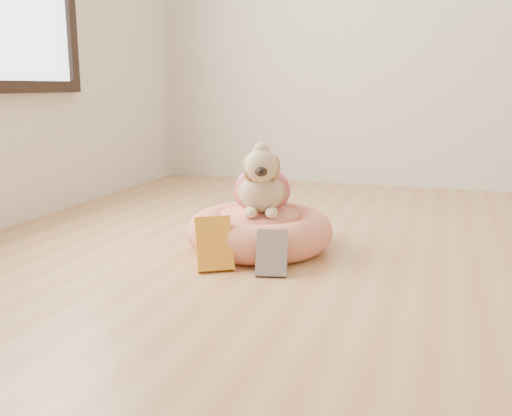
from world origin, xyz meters
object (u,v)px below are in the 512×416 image
(book_yellow, at_px, (214,244))
(book_white, at_px, (272,253))
(pet_bed, at_px, (260,231))
(dog, at_px, (262,175))

(book_yellow, height_order, book_white, book_yellow)
(pet_bed, height_order, book_white, book_white)
(dog, bearing_deg, book_yellow, -119.59)
(book_white, bearing_deg, book_yellow, 169.59)
(dog, bearing_deg, pet_bed, -107.21)
(pet_bed, distance_m, book_yellow, 0.32)
(dog, distance_m, book_white, 0.43)
(book_white, bearing_deg, pet_bed, 102.40)
(book_yellow, relative_size, book_white, 1.18)
(pet_bed, height_order, dog, dog)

